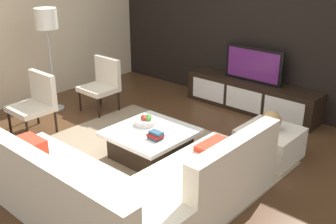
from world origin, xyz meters
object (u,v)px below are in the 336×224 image
(accent_chair_far, at_px, (103,81))
(fruit_bowl, at_px, (146,121))
(media_console, at_px, (251,96))
(coffee_table, at_px, (150,143))
(floor_lamp, at_px, (47,24))
(book_stack, at_px, (156,135))
(television, at_px, (254,65))
(decorative_ball, at_px, (272,120))
(sectional_couch, at_px, (125,187))
(accent_chair_near, at_px, (36,100))
(ottoman, at_px, (269,143))

(accent_chair_far, bearing_deg, fruit_bowl, -26.91)
(media_console, height_order, coffee_table, media_console)
(floor_lamp, relative_size, book_stack, 9.52)
(television, bearing_deg, coffee_table, -92.49)
(coffee_table, bearing_deg, decorative_ball, 41.58)
(sectional_couch, relative_size, decorative_ball, 10.00)
(media_console, distance_m, television, 0.53)
(fruit_bowl, xyz_separation_m, book_stack, (0.39, -0.23, -0.01))
(coffee_table, distance_m, decorative_ball, 1.56)
(book_stack, bearing_deg, media_console, 92.68)
(decorative_ball, bearing_deg, television, 129.04)
(accent_chair_far, bearing_deg, coffee_table, -27.93)
(media_console, height_order, book_stack, media_console)
(coffee_table, height_order, fruit_bowl, fruit_bowl)
(media_console, distance_m, accent_chair_near, 3.40)
(accent_chair_near, relative_size, fruit_bowl, 3.11)
(fruit_bowl, bearing_deg, ottoman, 34.58)
(media_console, bearing_deg, floor_lamp, -139.34)
(ottoman, bearing_deg, floor_lamp, -166.44)
(sectional_couch, distance_m, floor_lamp, 3.41)
(television, distance_m, coffee_table, 2.37)
(television, distance_m, ottoman, 1.75)
(television, relative_size, fruit_bowl, 3.65)
(ottoman, relative_size, fruit_bowl, 2.50)
(ottoman, bearing_deg, television, 129.04)
(fruit_bowl, bearing_deg, floor_lamp, 178.46)
(television, height_order, coffee_table, television)
(television, bearing_deg, floor_lamp, -139.34)
(television, height_order, ottoman, television)
(floor_lamp, relative_size, ottoman, 2.39)
(sectional_couch, bearing_deg, fruit_bowl, 125.33)
(accent_chair_near, xyz_separation_m, floor_lamp, (-0.58, 0.66, 0.93))
(coffee_table, distance_m, accent_chair_far, 1.92)
(media_console, bearing_deg, coffee_table, -92.49)
(decorative_ball, bearing_deg, media_console, 129.05)
(ottoman, height_order, decorative_ball, decorative_ball)
(ottoman, bearing_deg, sectional_couch, -104.79)
(television, relative_size, ottoman, 1.46)
(sectional_couch, bearing_deg, coffee_table, 121.14)
(ottoman, bearing_deg, coffee_table, -138.42)
(accent_chair_near, distance_m, decorative_ball, 3.32)
(accent_chair_near, bearing_deg, decorative_ball, 35.10)
(ottoman, bearing_deg, accent_chair_far, -173.82)
(sectional_couch, xyz_separation_m, fruit_bowl, (-0.79, 1.11, 0.15))
(television, xyz_separation_m, ottoman, (1.04, -1.28, -0.58))
(coffee_table, xyz_separation_m, accent_chair_far, (-1.76, 0.70, 0.29))
(television, relative_size, book_stack, 5.83)
(fruit_bowl, bearing_deg, television, 82.77)
(media_console, bearing_deg, ottoman, -50.95)
(fruit_bowl, height_order, book_stack, fruit_bowl)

